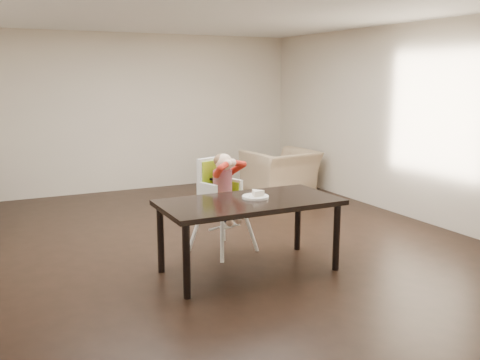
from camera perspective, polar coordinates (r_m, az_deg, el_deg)
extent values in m
plane|color=black|center=(6.48, -2.99, -6.74)|extent=(7.00, 7.00, 0.00)
cube|color=beige|center=(9.51, -11.53, 7.04)|extent=(6.00, 0.02, 2.70)
cube|color=beige|center=(3.32, 21.48, -0.62)|extent=(6.00, 0.02, 2.70)
cube|color=beige|center=(7.88, 17.48, 5.97)|extent=(0.02, 7.00, 2.70)
cube|color=white|center=(6.21, -3.25, 17.70)|extent=(6.00, 7.00, 0.02)
cube|color=black|center=(5.38, 0.99, -2.41)|extent=(1.80, 0.90, 0.05)
cylinder|color=black|center=(4.85, -5.73, -8.63)|extent=(0.07, 0.07, 0.70)
cylinder|color=black|center=(5.60, 10.25, -6.03)|extent=(0.07, 0.07, 0.70)
cylinder|color=black|center=(5.51, -8.46, -6.25)|extent=(0.07, 0.07, 0.70)
cylinder|color=black|center=(6.19, 6.18, -4.27)|extent=(0.07, 0.07, 0.70)
cylinder|color=white|center=(5.82, -1.92, -5.71)|extent=(0.05, 0.05, 0.60)
cylinder|color=white|center=(6.11, 1.01, -4.89)|extent=(0.05, 0.05, 0.60)
cylinder|color=white|center=(6.13, -4.68, -4.88)|extent=(0.05, 0.05, 0.60)
cylinder|color=white|center=(6.40, -1.77, -4.15)|extent=(0.05, 0.05, 0.60)
cube|color=white|center=(6.04, -1.86, -2.16)|extent=(0.53, 0.50, 0.05)
cube|color=#8EB517|center=(6.03, -1.86, -1.81)|extent=(0.43, 0.42, 0.03)
cube|color=white|center=(6.10, -2.95, 0.35)|extent=(0.42, 0.19, 0.45)
cube|color=#8EB517|center=(6.08, -2.74, 0.21)|extent=(0.35, 0.14, 0.41)
cube|color=black|center=(5.98, -2.71, 0.02)|extent=(0.09, 0.19, 0.02)
cube|color=black|center=(6.07, -1.74, 0.20)|extent=(0.09, 0.19, 0.02)
cylinder|color=#AC1323|center=(5.99, -1.87, -0.31)|extent=(0.31, 0.31, 0.29)
sphere|color=beige|center=(5.94, -1.74, 1.89)|extent=(0.25, 0.25, 0.19)
ellipsoid|color=brown|center=(5.95, -1.92, 2.12)|extent=(0.25, 0.24, 0.15)
sphere|color=beige|center=(5.84, -1.32, 1.79)|extent=(0.11, 0.11, 0.09)
sphere|color=beige|center=(5.89, -0.80, 1.87)|extent=(0.11, 0.11, 0.09)
cylinder|color=white|center=(5.46, 1.65, -1.85)|extent=(0.34, 0.34, 0.02)
torus|color=white|center=(5.45, 1.65, -1.73)|extent=(0.34, 0.34, 0.01)
imported|color=tan|center=(9.18, 4.37, 1.65)|extent=(1.20, 0.86, 0.97)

